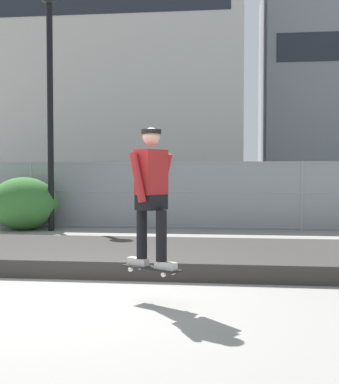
% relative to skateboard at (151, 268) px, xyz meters
% --- Properties ---
extents(ground_plane, '(120.00, 120.00, 0.00)m').
position_rel_skateboard_xyz_m(ground_plane, '(-0.91, 0.17, -0.43)').
color(ground_plane, gray).
extents(gravel_berm, '(14.76, 2.94, 0.27)m').
position_rel_skateboard_xyz_m(gravel_berm, '(-0.91, 2.67, -0.29)').
color(gravel_berm, '#33302D').
rests_on(gravel_berm, ground_plane).
extents(skateboard, '(0.79, 0.59, 0.07)m').
position_rel_skateboard_xyz_m(skateboard, '(0.00, 0.00, 0.00)').
color(skateboard, black).
extents(skater, '(0.67, 0.61, 1.67)m').
position_rel_skateboard_xyz_m(skater, '(0.00, 0.00, 0.96)').
color(skater, '#B2ADA8').
rests_on(skater, skateboard).
extents(chain_fence, '(22.56, 0.06, 1.85)m').
position_rel_skateboard_xyz_m(chain_fence, '(-0.91, 7.98, 0.50)').
color(chain_fence, gray).
rests_on(chain_fence, ground_plane).
extents(street_lamp, '(0.44, 0.44, 6.31)m').
position_rel_skateboard_xyz_m(street_lamp, '(-3.79, 7.14, 3.54)').
color(street_lamp, black).
rests_on(street_lamp, ground_plane).
extents(parked_car_near, '(4.50, 2.15, 1.66)m').
position_rel_skateboard_xyz_m(parked_car_near, '(-6.04, 11.23, 0.41)').
color(parked_car_near, black).
rests_on(parked_car_near, ground_plane).
extents(library_building, '(25.13, 13.08, 24.38)m').
position_rel_skateboard_xyz_m(library_building, '(-10.62, 40.53, 11.76)').
color(library_building, '#B2AFA8').
rests_on(library_building, ground_plane).
extents(shrub_left, '(1.85, 1.51, 1.43)m').
position_rel_skateboard_xyz_m(shrub_left, '(-4.60, 7.27, 0.28)').
color(shrub_left, '#336B2D').
rests_on(shrub_left, ground_plane).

